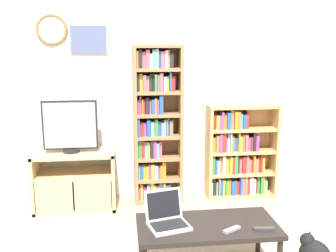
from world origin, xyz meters
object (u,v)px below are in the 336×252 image
Objects in this scene: television at (70,127)px; laptop at (167,217)px; bookshelf_short at (238,154)px; remote_near_laptop at (264,229)px; bookshelf_tall at (156,124)px; remote_far_from_laptop at (232,230)px; tv_stand at (75,180)px; coffee_table at (207,229)px.

television is 1.60× the size of laptop.
bookshelf_short reaches higher than remote_near_laptop.
bookshelf_tall is 11.45× the size of remote_far_from_laptop.
bookshelf_tall reaches higher than bookshelf_short.
bookshelf_tall is 1.93m from remote_near_laptop.
laptop is 0.52m from remote_far_from_laptop.
bookshelf_tall is (0.93, 0.13, 0.59)m from tv_stand.
coffee_table is 0.35m from laptop.
bookshelf_short is at bearing 42.02° from laptop.
laptop reaches higher than tv_stand.
tv_stand is at bearing 107.67° from laptop.
television is at bearing -175.51° from bookshelf_short.
bookshelf_tall is at bearing 164.06° from remote_far_from_laptop.
television reaches higher than remote_far_from_laptop.
bookshelf_short is (1.96, 0.15, -0.42)m from television.
laptop is 2.32× the size of remote_far_from_laptop.
remote_far_from_laptop reaches higher than coffee_table.
remote_far_from_laptop is at bearing -75.68° from bookshelf_tall.
tv_stand is at bearing 129.69° from coffee_table.
bookshelf_short is 1.78m from remote_near_laptop.
coffee_table is at bearing -49.59° from television.
remote_far_from_laptop is (0.49, -0.17, -0.06)m from laptop.
coffee_table is (1.23, -1.44, -0.57)m from television.
bookshelf_short is at bearing 131.73° from remote_far_from_laptop.
tv_stand is at bearing -175.74° from bookshelf_short.
remote_far_from_laptop is at bearing -108.01° from bookshelf_short.
remote_far_from_laptop is (-0.56, -1.73, -0.10)m from bookshelf_short.
bookshelf_short is 6.91× the size of remote_near_laptop.
television is 1.74m from laptop.
television reaches higher than tv_stand.
remote_far_from_laptop is at bearing -48.61° from television.
tv_stand is 2.10m from remote_far_from_laptop.
tv_stand is at bearing -172.23° from bookshelf_tall.
tv_stand is at bearing -169.51° from remote_far_from_laptop.
television is 3.62× the size of remote_near_laptop.
tv_stand is 2.42× the size of laptop.
remote_far_from_laptop is at bearing -49.26° from tv_stand.
tv_stand reaches higher than remote_far_from_laptop.
television reaches higher than laptop.
bookshelf_short reaches higher than remote_far_from_laptop.
coffee_table is at bearing -80.16° from bookshelf_tall.
remote_far_from_laptop is at bearing 92.86° from remote_near_laptop.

